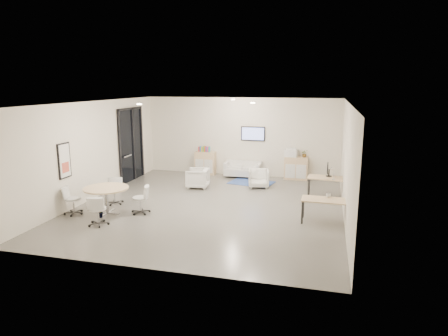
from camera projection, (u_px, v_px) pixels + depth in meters
name	position (u px, v px, depth m)	size (l,w,h in m)	color
room_shell	(210.00, 156.00, 12.17)	(9.60, 10.60, 4.80)	#5B5A53
glass_door	(131.00, 142.00, 15.53)	(0.09, 1.90, 2.85)	black
artwork	(64.00, 161.00, 11.64)	(0.05, 0.54, 1.04)	black
wall_tv	(253.00, 134.00, 16.24)	(0.98, 0.06, 0.58)	black
ceiling_spots	(211.00, 102.00, 12.68)	(3.14, 4.14, 0.03)	#FFEAC6
sideboard_left	(205.00, 163.00, 16.79)	(0.85, 0.44, 0.95)	#DCB984
sideboard_right	(296.00, 168.00, 15.87)	(0.91, 0.44, 0.91)	#DCB984
books	(204.00, 149.00, 16.69)	(0.49, 0.14, 0.22)	red
printer	(291.00, 153.00, 15.80)	(0.53, 0.46, 0.34)	white
loveseat	(243.00, 170.00, 16.31)	(1.48, 0.77, 0.55)	silver
blue_rug	(251.00, 183.00, 15.40)	(1.63, 1.09, 0.01)	#324E9A
armchair_left	(198.00, 177.00, 14.61)	(0.76, 0.71, 0.78)	silver
armchair_right	(259.00, 177.00, 14.66)	(0.72, 0.67, 0.74)	silver
desk_rear	(329.00, 179.00, 13.23)	(1.42, 0.81, 0.71)	#DCB984
desk_front	(325.00, 202.00, 10.90)	(1.28, 0.66, 0.66)	#DCB984
monitor	(328.00, 169.00, 13.32)	(0.20, 0.50, 0.44)	black
round_table	(106.00, 190.00, 11.62)	(1.30, 1.30, 0.79)	#DCB984
meeting_chairs	(107.00, 200.00, 11.68)	(2.59, 2.59, 0.82)	white
plant_cabinet	(304.00, 154.00, 15.66)	(0.26, 0.29, 0.23)	#3F7F3F
plant_floor	(101.00, 215.00, 11.38)	(0.19, 0.34, 0.15)	#3F7F3F
cup	(328.00, 195.00, 11.07)	(0.13, 0.11, 0.13)	white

